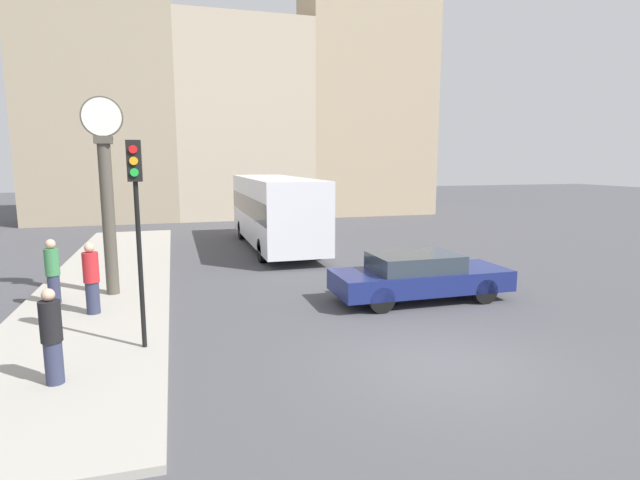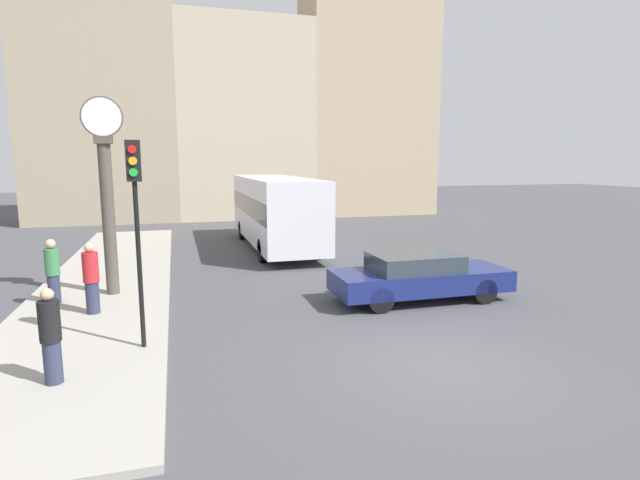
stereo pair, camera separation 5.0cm
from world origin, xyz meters
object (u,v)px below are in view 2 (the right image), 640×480
object	(u,v)px
traffic_light_near	(136,202)
pedestrian_red_top	(91,278)
sedan_car	(419,276)
bus_distant	(275,208)
street_clock	(107,199)
pedestrian_black_jacket	(51,336)
pedestrian_green_hoodie	(53,271)

from	to	relation	value
traffic_light_near	pedestrian_red_top	world-z (taller)	traffic_light_near
sedan_car	traffic_light_near	bearing A→B (deg)	-164.72
bus_distant	traffic_light_near	distance (m)	12.16
street_clock	pedestrian_black_jacket	distance (m)	6.04
bus_distant	street_clock	xyz separation A→B (m)	(-5.85, -6.64, 1.01)
traffic_light_near	street_clock	world-z (taller)	street_clock
sedan_car	pedestrian_black_jacket	distance (m)	8.85
sedan_car	street_clock	xyz separation A→B (m)	(-7.97, 2.56, 2.07)
sedan_car	bus_distant	bearing A→B (deg)	102.95
bus_distant	pedestrian_black_jacket	world-z (taller)	bus_distant
bus_distant	pedestrian_red_top	xyz separation A→B (m)	(-6.10, -8.44, -0.75)
sedan_car	pedestrian_red_top	bearing A→B (deg)	174.73
pedestrian_green_hoodie	street_clock	bearing A→B (deg)	23.37
sedan_car	pedestrian_black_jacket	xyz separation A→B (m)	(-8.25, -3.20, 0.25)
traffic_light_near	pedestrian_black_jacket	distance (m)	2.76
bus_distant	pedestrian_black_jacket	bearing A→B (deg)	-116.35
street_clock	pedestrian_green_hoodie	xyz separation A→B (m)	(-1.33, -0.58, -1.78)
pedestrian_black_jacket	pedestrian_red_top	size ratio (longest dim) A/B	0.93
sedan_car	bus_distant	world-z (taller)	bus_distant
traffic_light_near	pedestrian_green_hoodie	bearing A→B (deg)	121.38
sedan_car	pedestrian_red_top	xyz separation A→B (m)	(-8.21, 0.76, 0.31)
pedestrian_black_jacket	pedestrian_red_top	xyz separation A→B (m)	(0.04, 3.95, 0.06)
traffic_light_near	pedestrian_green_hoodie	xyz separation A→B (m)	(-2.36, 3.88, -2.01)
pedestrian_green_hoodie	pedestrian_red_top	bearing A→B (deg)	-48.57
pedestrian_green_hoodie	sedan_car	bearing A→B (deg)	-12.04
bus_distant	traffic_light_near	bearing A→B (deg)	-113.48
sedan_car	pedestrian_black_jacket	bearing A→B (deg)	-158.82
street_clock	pedestrian_red_top	world-z (taller)	street_clock
bus_distant	street_clock	distance (m)	8.91
traffic_light_near	pedestrian_red_top	xyz separation A→B (m)	(-1.28, 2.65, -1.99)
traffic_light_near	pedestrian_red_top	bearing A→B (deg)	115.82
traffic_light_near	pedestrian_black_jacket	size ratio (longest dim) A/B	2.50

